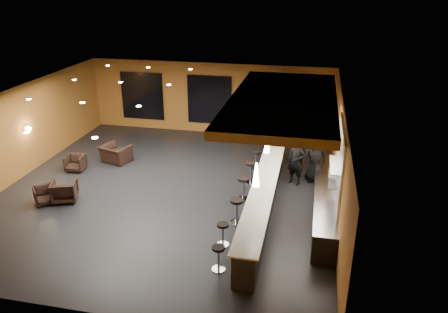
% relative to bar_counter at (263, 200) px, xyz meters
% --- Properties ---
extents(floor, '(12.00, 13.00, 0.10)m').
position_rel_bar_counter_xyz_m(floor, '(-3.65, 1.00, -0.55)').
color(floor, black).
rests_on(floor, ground).
extents(ceiling, '(12.00, 13.00, 0.10)m').
position_rel_bar_counter_xyz_m(ceiling, '(-3.65, 1.00, 3.05)').
color(ceiling, black).
extents(wall_back, '(12.00, 0.10, 3.50)m').
position_rel_bar_counter_xyz_m(wall_back, '(-3.65, 7.55, 1.25)').
color(wall_back, '#A66525').
rests_on(wall_back, floor).
extents(wall_front, '(12.00, 0.10, 3.50)m').
position_rel_bar_counter_xyz_m(wall_front, '(-3.65, -5.55, 1.25)').
color(wall_front, '#A66525').
rests_on(wall_front, floor).
extents(wall_left, '(0.10, 13.00, 3.50)m').
position_rel_bar_counter_xyz_m(wall_left, '(-9.70, 1.00, 1.25)').
color(wall_left, '#A66525').
rests_on(wall_left, floor).
extents(wall_right, '(0.10, 13.00, 3.50)m').
position_rel_bar_counter_xyz_m(wall_right, '(2.40, 1.00, 1.25)').
color(wall_right, '#A66525').
rests_on(wall_right, floor).
extents(wood_soffit, '(3.60, 8.00, 0.28)m').
position_rel_bar_counter_xyz_m(wood_soffit, '(0.35, 2.00, 2.86)').
color(wood_soffit, '#BC8436').
rests_on(wood_soffit, ceiling).
extents(window_left, '(2.20, 0.06, 2.40)m').
position_rel_bar_counter_xyz_m(window_left, '(-7.15, 7.44, 1.20)').
color(window_left, black).
rests_on(window_left, wall_back).
extents(window_center, '(2.20, 0.06, 2.40)m').
position_rel_bar_counter_xyz_m(window_center, '(-3.65, 7.44, 1.20)').
color(window_center, black).
rests_on(window_center, wall_back).
extents(window_right, '(2.20, 0.06, 2.40)m').
position_rel_bar_counter_xyz_m(window_right, '(-0.65, 7.44, 1.20)').
color(window_right, black).
rests_on(window_right, wall_back).
extents(tile_backsplash, '(0.06, 3.20, 2.40)m').
position_rel_bar_counter_xyz_m(tile_backsplash, '(2.31, 0.00, 1.50)').
color(tile_backsplash, white).
rests_on(tile_backsplash, wall_right).
extents(bar_counter, '(0.60, 8.00, 1.00)m').
position_rel_bar_counter_xyz_m(bar_counter, '(0.00, 0.00, 0.00)').
color(bar_counter, black).
rests_on(bar_counter, floor).
extents(bar_top, '(0.78, 8.10, 0.05)m').
position_rel_bar_counter_xyz_m(bar_top, '(0.00, 0.00, 0.52)').
color(bar_top, white).
rests_on(bar_top, bar_counter).
extents(prep_counter, '(0.70, 6.00, 0.86)m').
position_rel_bar_counter_xyz_m(prep_counter, '(2.00, 0.50, -0.07)').
color(prep_counter, black).
rests_on(prep_counter, floor).
extents(prep_top, '(0.72, 6.00, 0.03)m').
position_rel_bar_counter_xyz_m(prep_top, '(2.00, 0.50, 0.39)').
color(prep_top, silver).
rests_on(prep_top, prep_counter).
extents(wall_shelf_lower, '(0.30, 1.50, 0.03)m').
position_rel_bar_counter_xyz_m(wall_shelf_lower, '(2.17, -0.20, 1.10)').
color(wall_shelf_lower, silver).
rests_on(wall_shelf_lower, wall_right).
extents(wall_shelf_upper, '(0.30, 1.50, 0.03)m').
position_rel_bar_counter_xyz_m(wall_shelf_upper, '(2.17, -0.20, 1.55)').
color(wall_shelf_upper, silver).
rests_on(wall_shelf_upper, wall_right).
extents(column, '(0.60, 0.60, 3.50)m').
position_rel_bar_counter_xyz_m(column, '(0.00, 4.60, 1.25)').
color(column, '#9F9023').
rests_on(column, floor).
extents(wall_sconce, '(0.22, 0.22, 0.22)m').
position_rel_bar_counter_xyz_m(wall_sconce, '(-9.53, 1.50, 1.30)').
color(wall_sconce, '#FFE5B2').
rests_on(wall_sconce, wall_left).
extents(pendant_0, '(0.20, 0.20, 0.70)m').
position_rel_bar_counter_xyz_m(pendant_0, '(0.00, -2.00, 1.85)').
color(pendant_0, white).
rests_on(pendant_0, wood_soffit).
extents(pendant_1, '(0.20, 0.20, 0.70)m').
position_rel_bar_counter_xyz_m(pendant_1, '(0.00, 0.50, 1.85)').
color(pendant_1, white).
rests_on(pendant_1, wood_soffit).
extents(pendant_2, '(0.20, 0.20, 0.70)m').
position_rel_bar_counter_xyz_m(pendant_2, '(0.00, 3.00, 1.85)').
color(pendant_2, white).
rests_on(pendant_2, wood_soffit).
extents(staff_a, '(0.80, 0.68, 1.85)m').
position_rel_bar_counter_xyz_m(staff_a, '(0.91, 2.49, 0.42)').
color(staff_a, black).
rests_on(staff_a, floor).
extents(staff_b, '(0.97, 0.87, 1.65)m').
position_rel_bar_counter_xyz_m(staff_b, '(0.94, 3.65, 0.32)').
color(staff_b, black).
rests_on(staff_b, floor).
extents(staff_c, '(0.98, 0.72, 1.84)m').
position_rel_bar_counter_xyz_m(staff_c, '(1.60, 2.87, 0.42)').
color(staff_c, black).
rests_on(staff_c, floor).
extents(armchair_a, '(0.96, 0.96, 0.63)m').
position_rel_bar_counter_xyz_m(armchair_a, '(-7.53, -0.89, -0.19)').
color(armchair_a, black).
rests_on(armchair_a, floor).
extents(armchair_b, '(1.07, 1.08, 0.77)m').
position_rel_bar_counter_xyz_m(armchair_b, '(-6.95, -0.58, -0.11)').
color(armchair_b, black).
rests_on(armchair_b, floor).
extents(armchair_c, '(0.78, 0.80, 0.66)m').
position_rel_bar_counter_xyz_m(armchair_c, '(-7.90, 1.84, -0.17)').
color(armchair_c, black).
rests_on(armchair_c, floor).
extents(armchair_d, '(1.37, 1.28, 0.74)m').
position_rel_bar_counter_xyz_m(armchair_d, '(-6.67, 3.00, -0.13)').
color(armchair_d, black).
rests_on(armchair_d, floor).
extents(bar_stool_0, '(0.37, 0.37, 0.74)m').
position_rel_bar_counter_xyz_m(bar_stool_0, '(-0.78, -3.27, -0.03)').
color(bar_stool_0, silver).
rests_on(bar_stool_0, floor).
extents(bar_stool_1, '(0.37, 0.37, 0.73)m').
position_rel_bar_counter_xyz_m(bar_stool_1, '(-0.92, -2.10, -0.03)').
color(bar_stool_1, silver).
rests_on(bar_stool_1, floor).
extents(bar_stool_2, '(0.43, 0.43, 0.85)m').
position_rel_bar_counter_xyz_m(bar_stool_2, '(-0.75, -0.81, 0.05)').
color(bar_stool_2, silver).
rests_on(bar_stool_2, floor).
extents(bar_stool_3, '(0.43, 0.43, 0.85)m').
position_rel_bar_counter_xyz_m(bar_stool_3, '(-0.80, 0.81, 0.04)').
color(bar_stool_3, silver).
rests_on(bar_stool_3, floor).
extents(bar_stool_4, '(0.43, 0.43, 0.85)m').
position_rel_bar_counter_xyz_m(bar_stool_4, '(-0.75, 2.19, 0.05)').
color(bar_stool_4, silver).
rests_on(bar_stool_4, floor).
extents(bar_stool_5, '(0.40, 0.40, 0.79)m').
position_rel_bar_counter_xyz_m(bar_stool_5, '(-0.73, 3.51, 0.01)').
color(bar_stool_5, silver).
rests_on(bar_stool_5, floor).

